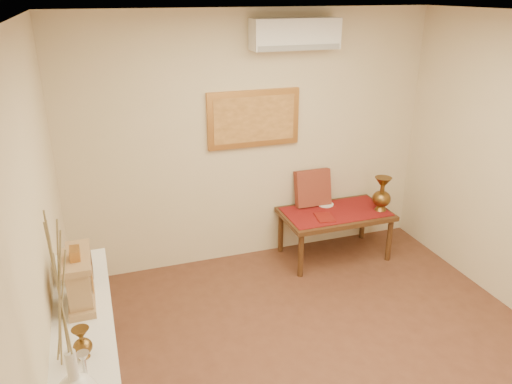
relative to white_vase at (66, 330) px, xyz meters
name	(u,v)px	position (x,y,z in m)	size (l,w,h in m)	color
ceiling	(376,19)	(1.83, 0.76, 1.16)	(4.50, 4.50, 0.00)	silver
wall_back	(253,141)	(1.83, 3.01, -0.19)	(4.00, 0.02, 2.70)	beige
wall_left	(40,282)	(-0.17, 0.76, -0.19)	(0.02, 4.50, 2.70)	beige
white_vase	(66,330)	(0.00, 0.00, 0.00)	(0.21, 0.21, 1.11)	silver
candlestick	(85,372)	(0.03, 0.25, -0.44)	(0.11, 0.11, 0.23)	silver
brass_urn_small	(82,339)	(0.02, 0.51, -0.44)	(0.11, 0.11, 0.24)	brown
table_cloth	(336,212)	(2.68, 2.64, -0.98)	(1.14, 0.59, 0.01)	maroon
brass_urn_tall	(382,190)	(3.18, 2.52, -0.74)	(0.21, 0.21, 0.47)	brown
plate	(325,204)	(2.65, 2.84, -0.97)	(0.19, 0.19, 0.01)	silver
menu	(325,217)	(2.49, 2.52, -0.97)	(0.18, 0.25, 0.01)	maroon
cushion	(313,188)	(2.51, 2.90, -0.77)	(0.41, 0.10, 0.41)	maroon
mantel_clock	(80,281)	(0.02, 1.03, -0.38)	(0.17, 0.36, 0.41)	#A78256
wooden_chest	(80,262)	(0.02, 1.38, -0.43)	(0.16, 0.21, 0.24)	#A78256
low_table	(335,217)	(2.68, 2.64, -1.05)	(1.20, 0.70, 0.55)	#472915
painting	(254,119)	(1.83, 2.98, 0.06)	(1.00, 0.06, 0.60)	#B57A3A
ac_unit	(295,34)	(2.23, 2.88, 0.91)	(0.90, 0.25, 0.30)	silver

